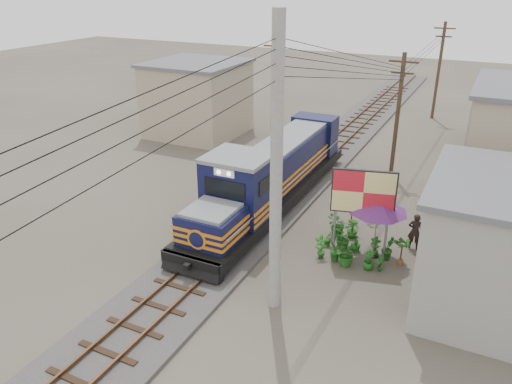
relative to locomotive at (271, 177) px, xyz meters
The scene contains 14 objects.
ground 7.06m from the locomotive, 90.00° to the right, with size 120.00×120.00×0.00m, color #473F35.
ballast 3.49m from the locomotive, 90.00° to the left, with size 3.60×70.00×0.16m, color #595651.
track 3.42m from the locomotive, 90.00° to the left, with size 1.15×70.00×0.12m.
locomotive is the anchor object (origin of this frame).
utility_pole_main 8.83m from the locomotive, 64.60° to the right, with size 0.40×0.40×10.00m.
wooden_pole_mid 8.68m from the locomotive, 57.74° to the left, with size 1.60×0.24×7.00m.
wooden_pole_far 21.79m from the locomotive, 77.20° to the left, with size 1.60×0.24×7.50m.
wooden_pole_left 12.37m from the locomotive, 114.19° to the left, with size 1.60×0.24×7.00m.
power_lines 6.15m from the locomotive, 94.98° to the left, with size 9.65×19.00×3.30m.
shophouse_left 13.58m from the locomotive, 137.61° to the left, with size 6.30×6.30×5.20m.
billboard 6.18m from the locomotive, 28.74° to the right, with size 2.48×0.74×3.91m.
market_umbrella 6.39m from the locomotive, 22.93° to the right, with size 2.69×2.69×2.67m.
vendor 7.35m from the locomotive, ahead, with size 0.60×0.39×1.63m, color black.
plant_nursery 5.59m from the locomotive, 29.34° to the right, with size 3.24×3.34×1.03m.
Camera 1 is at (9.40, -13.97, 10.87)m, focal length 35.00 mm.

